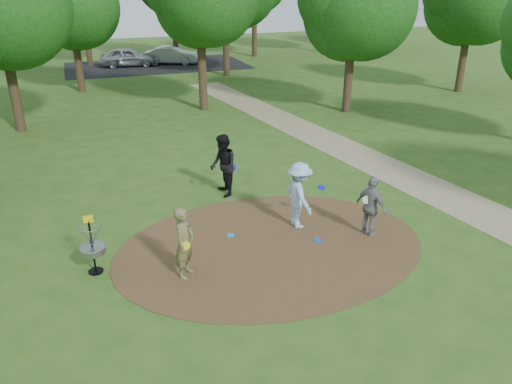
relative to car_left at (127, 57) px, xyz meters
name	(u,v)px	position (x,y,z in m)	size (l,w,h in m)	color
ground	(271,246)	(0.20, -30.41, -0.73)	(100.00, 100.00, 0.00)	#2D5119
dirt_clearing	(271,246)	(0.20, -30.41, -0.72)	(8.40, 8.40, 0.02)	#47301C
footpath	(426,187)	(6.70, -28.41, -0.72)	(2.00, 40.00, 0.01)	#8C7A5B
parking_lot	(157,66)	(2.20, -0.41, -0.72)	(14.00, 8.00, 0.01)	black
player_observer_with_disc	(184,243)	(-2.25, -31.01, 0.17)	(0.72, 0.79, 1.80)	#68663C
player_throwing_with_disc	(299,195)	(1.36, -29.56, 0.24)	(1.19, 1.28, 1.94)	#9CC3E9
player_walking_with_disc	(223,166)	(-0.02, -26.68, 0.30)	(0.86, 1.02, 2.04)	black
player_waiting_with_disc	(371,207)	(3.00, -30.73, 0.14)	(0.69, 1.10, 1.74)	gray
disc_ground_cyan	(230,235)	(-0.66, -29.49, -0.70)	(0.22, 0.22, 0.02)	#1891C6
disc_ground_blue	(318,240)	(1.49, -30.57, -0.70)	(0.22, 0.22, 0.02)	blue
car_left	(127,57)	(0.00, 0.00, 0.00)	(1.72, 4.26, 1.45)	#989B9F
car_right	(171,55)	(3.47, -0.09, -0.03)	(1.47, 4.21, 1.39)	#9EA2A5
disc_golf_basket	(91,241)	(-4.30, -30.11, 0.15)	(0.63, 0.63, 1.54)	black
tree_ring	(224,16)	(1.80, -21.05, 4.46)	(37.31, 46.09, 9.58)	#332316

